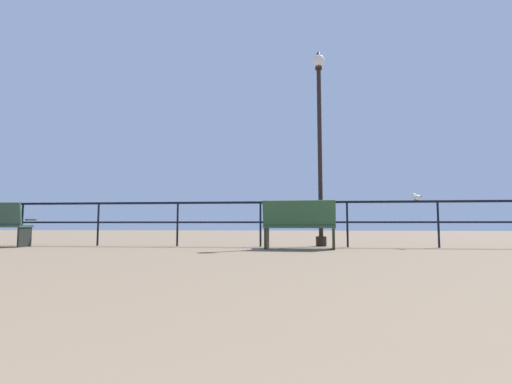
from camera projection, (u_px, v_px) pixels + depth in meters
The scene contains 4 objects.
pier_railing at pixel (303, 213), 8.16m from camera, with size 20.79×0.05×1.00m.
bench_near_left at pixel (299, 223), 7.39m from camera, with size 1.45×0.80×0.96m.
lamppost_center at pixel (320, 132), 8.58m from camera, with size 0.29×0.29×4.56m.
seagull_on_rail at pixel (416, 197), 7.96m from camera, with size 0.18×0.35×0.16m.
Camera 1 is at (-0.22, 1.50, 0.50)m, focal length 26.14 mm.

